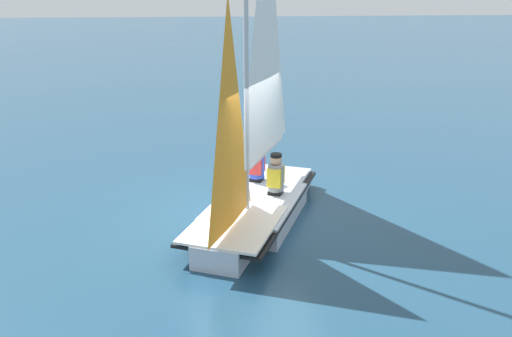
{
  "coord_description": "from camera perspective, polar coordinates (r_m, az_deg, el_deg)",
  "views": [
    {
      "loc": [
        1.75,
        8.23,
        3.81
      ],
      "look_at": [
        0.0,
        0.0,
        0.99
      ],
      "focal_mm": 35.0,
      "sensor_mm": 36.0,
      "label": 1
    }
  ],
  "objects": [
    {
      "name": "sailor_crew",
      "position": [
        9.97,
        0.09,
        -0.04
      ],
      "size": [
        0.41,
        0.42,
        1.16
      ],
      "rotation": [
        0.0,
        0.0,
        1.05
      ],
      "color": "black",
      "rests_on": "ground_plane"
    },
    {
      "name": "sailboat_main",
      "position": [
        8.94,
        0.07,
        -0.59
      ],
      "size": [
        3.22,
        4.19,
        5.67
      ],
      "rotation": [
        0.0,
        0.0,
        1.05
      ],
      "color": "#B2BCCC",
      "rests_on": "ground_plane"
    },
    {
      "name": "sailor_helm",
      "position": [
        9.3,
        2.27,
        -1.46
      ],
      "size": [
        0.41,
        0.42,
        1.16
      ],
      "rotation": [
        0.0,
        0.0,
        1.05
      ],
      "color": "black",
      "rests_on": "ground_plane"
    },
    {
      "name": "ground_plane",
      "position": [
        9.24,
        0.0,
        -5.82
      ],
      "size": [
        260.0,
        260.0,
        0.0
      ],
      "primitive_type": "plane",
      "color": "navy"
    }
  ]
}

